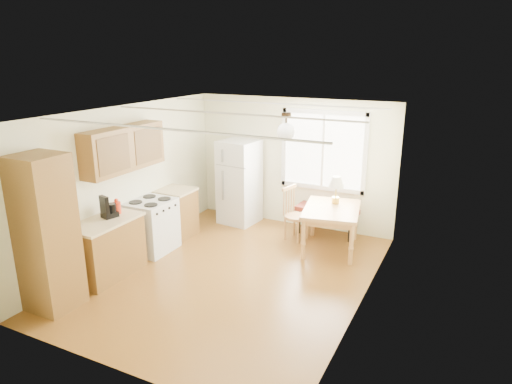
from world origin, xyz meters
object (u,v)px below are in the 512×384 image
Objects in this scene: bench at (327,211)px; dining_table at (332,214)px; refrigerator at (239,182)px; chair at (292,209)px.

dining_table is at bearing -63.31° from bench.
refrigerator reaches higher than chair.
refrigerator reaches higher than dining_table.
refrigerator reaches higher than bench.
bench is at bearing 102.54° from dining_table.
chair is (-0.52, -0.45, 0.09)m from bench.
chair is at bearing 156.85° from dining_table.
chair is at bearing -135.69° from bench.
bench is at bearing 55.21° from chair.
bench is 0.69m from chair.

